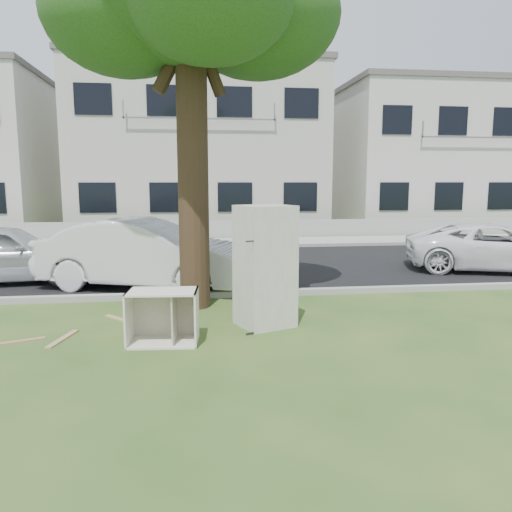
{
  "coord_description": "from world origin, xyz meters",
  "views": [
    {
      "loc": [
        -0.45,
        -7.15,
        2.28
      ],
      "look_at": [
        0.56,
        0.6,
        1.09
      ],
      "focal_mm": 35.0,
      "sensor_mm": 36.0,
      "label": 1
    }
  ],
  "objects": [
    {
      "name": "car_left",
      "position": [
        -4.63,
        4.49,
        0.67
      ],
      "size": [
        4.08,
        1.98,
        1.34
      ],
      "primitive_type": "imported",
      "rotation": [
        0.0,
        0.0,
        1.67
      ],
      "color": "#B4B7BC",
      "rests_on": "ground"
    },
    {
      "name": "road",
      "position": [
        0.0,
        6.0,
        0.01
      ],
      "size": [
        120.0,
        7.0,
        0.01
      ],
      "primitive_type": "cube",
      "color": "black",
      "rests_on": "ground"
    },
    {
      "name": "kerb_near",
      "position": [
        0.0,
        2.45,
        0.0
      ],
      "size": [
        120.0,
        0.18,
        0.12
      ],
      "primitive_type": "cube",
      "color": "gray",
      "rests_on": "ground"
    },
    {
      "name": "plank_a",
      "position": [
        -3.05,
        0.02,
        0.01
      ],
      "size": [
        0.94,
        0.44,
        0.02
      ],
      "primitive_type": "cube",
      "rotation": [
        0.0,
        0.0,
        0.38
      ],
      "color": "#A2744E",
      "rests_on": "ground"
    },
    {
      "name": "sidewalk",
      "position": [
        0.0,
        11.0,
        0.01
      ],
      "size": [
        120.0,
        2.8,
        0.01
      ],
      "primitive_type": "cube",
      "color": "gray",
      "rests_on": "ground"
    },
    {
      "name": "car_center",
      "position": [
        -1.44,
        3.56,
        0.74
      ],
      "size": [
        4.73,
        2.84,
        1.47
      ],
      "primitive_type": "imported",
      "rotation": [
        0.0,
        0.0,
        1.26
      ],
      "color": "silver",
      "rests_on": "ground"
    },
    {
      "name": "ground",
      "position": [
        0.0,
        0.0,
        0.0
      ],
      "size": [
        120.0,
        120.0,
        0.0
      ],
      "primitive_type": "plane",
      "color": "#2A4E1C"
    },
    {
      "name": "townhouse_right",
      "position": [
        12.0,
        17.5,
        3.42
      ],
      "size": [
        10.2,
        8.16,
        6.84
      ],
      "color": "beige",
      "rests_on": "ground"
    },
    {
      "name": "low_wall",
      "position": [
        0.0,
        12.6,
        0.35
      ],
      "size": [
        120.0,
        0.15,
        0.7
      ],
      "primitive_type": "cube",
      "color": "gray",
      "rests_on": "ground"
    },
    {
      "name": "kerb_far",
      "position": [
        0.0,
        9.55,
        0.0
      ],
      "size": [
        120.0,
        0.18,
        0.12
      ],
      "primitive_type": "cube",
      "color": "gray",
      "rests_on": "ground"
    },
    {
      "name": "car_right",
      "position": [
        7.19,
        4.48,
        0.6
      ],
      "size": [
        4.72,
        3.2,
        1.2
      ],
      "primitive_type": "imported",
      "rotation": [
        0.0,
        0.0,
        1.27
      ],
      "color": "white",
      "rests_on": "ground"
    },
    {
      "name": "cabinet",
      "position": [
        -0.87,
        -0.23,
        0.38
      ],
      "size": [
        1.02,
        0.68,
        0.76
      ],
      "primitive_type": "cube",
      "rotation": [
        0.0,
        0.0,
        -0.09
      ],
      "color": "silver",
      "rests_on": "ground"
    },
    {
      "name": "plank_b",
      "position": [
        -1.6,
        1.0,
        0.01
      ],
      "size": [
        0.66,
        0.7,
        0.02
      ],
      "primitive_type": "cube",
      "rotation": [
        0.0,
        0.0,
        -0.83
      ],
      "color": "tan",
      "rests_on": "ground"
    },
    {
      "name": "townhouse_center",
      "position": [
        0.0,
        17.5,
        3.72
      ],
      "size": [
        11.22,
        8.16,
        7.44
      ],
      "color": "#B4B1A4",
      "rests_on": "ground"
    },
    {
      "name": "plank_c",
      "position": [
        -2.33,
        0.1,
        0.01
      ],
      "size": [
        0.29,
        0.82,
        0.02
      ],
      "primitive_type": "cube",
      "rotation": [
        0.0,
        0.0,
        1.32
      ],
      "color": "#A3835B",
      "rests_on": "ground"
    },
    {
      "name": "fridge",
      "position": [
        0.68,
        0.46,
        0.95
      ],
      "size": [
        1.0,
        0.96,
        1.9
      ],
      "primitive_type": "cube",
      "rotation": [
        0.0,
        0.0,
        0.38
      ],
      "color": "beige",
      "rests_on": "ground"
    }
  ]
}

